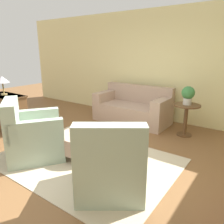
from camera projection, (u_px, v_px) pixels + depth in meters
ground_plane at (86, 160)px, 3.71m from camera, size 16.00×16.00×0.00m
wall_back at (161, 66)px, 5.61m from camera, size 9.73×0.12×2.80m
rug at (86, 160)px, 3.71m from camera, size 2.91×2.11×0.01m
couch at (133, 109)px, 5.63m from camera, size 1.89×0.90×0.92m
armchair_left at (32, 136)px, 3.72m from camera, size 1.18×1.19×1.02m
armchair_right at (110, 165)px, 2.79m from camera, size 1.18×1.19×1.02m
ottoman_table at (84, 141)px, 3.81m from camera, size 0.82×0.82×0.40m
side_table at (186, 114)px, 4.66m from camera, size 0.56×0.56×0.69m
dresser at (7, 112)px, 5.06m from camera, size 1.01×0.54×0.81m
potted_plant_on_side_table at (188, 94)px, 4.54m from camera, size 0.27×0.27×0.39m
table_lamp at (2, 80)px, 4.86m from camera, size 0.30×0.30×0.43m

